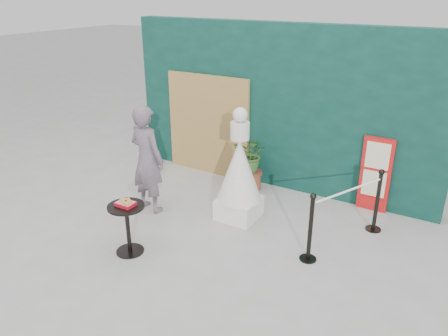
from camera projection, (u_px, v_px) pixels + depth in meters
ground at (180, 263)px, 6.08m from camera, size 60.00×60.00×0.00m
back_wall at (278, 108)px, 8.00m from camera, size 6.00×0.30×3.00m
bamboo_fence at (208, 125)px, 8.68m from camera, size 1.80×0.08×2.00m
woman at (147, 159)px, 7.20m from camera, size 0.72×0.52×1.84m
menu_board at (375, 175)px, 7.28m from camera, size 0.50×0.07×1.30m
statue at (239, 175)px, 6.99m from camera, size 0.73×0.73×1.87m
cafe_table at (127, 221)px, 6.14m from camera, size 0.52×0.52×0.75m
food_basket at (126, 203)px, 6.03m from camera, size 0.26×0.19×0.11m
planter at (251, 159)px, 8.05m from camera, size 0.62×0.54×1.05m
stanchion_barrier at (346, 214)px, 6.34m from camera, size 0.84×1.54×1.03m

